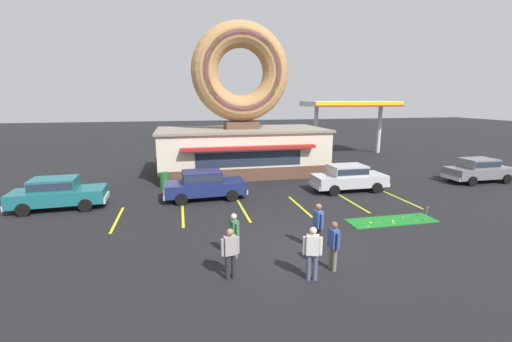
% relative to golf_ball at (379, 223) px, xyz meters
% --- Properties ---
extents(ground_plane, '(160.00, 160.00, 0.00)m').
position_rel_golf_ball_xyz_m(ground_plane, '(-4.48, -1.79, -0.05)').
color(ground_plane, black).
extents(donut_shop_building, '(12.30, 6.75, 10.96)m').
position_rel_golf_ball_xyz_m(donut_shop_building, '(-4.08, 12.16, 3.69)').
color(donut_shop_building, brown).
rests_on(donut_shop_building, ground).
extents(putting_mat, '(4.15, 1.27, 0.03)m').
position_rel_golf_ball_xyz_m(putting_mat, '(0.77, 0.21, -0.04)').
color(putting_mat, '#197523').
rests_on(putting_mat, ground).
extents(mini_donut_near_left, '(0.13, 0.13, 0.04)m').
position_rel_golf_ball_xyz_m(mini_donut_near_left, '(1.77, -0.12, -0.00)').
color(mini_donut_near_left, '#A5724C').
rests_on(mini_donut_near_left, putting_mat).
extents(mini_donut_near_right, '(0.13, 0.13, 0.04)m').
position_rel_golf_ball_xyz_m(mini_donut_near_right, '(0.72, 0.05, -0.00)').
color(mini_donut_near_right, '#E5C666').
rests_on(mini_donut_near_right, putting_mat).
extents(mini_donut_mid_left, '(0.13, 0.13, 0.04)m').
position_rel_golf_ball_xyz_m(mini_donut_mid_left, '(2.41, 0.58, -0.00)').
color(mini_donut_mid_left, brown).
rests_on(mini_donut_mid_left, putting_mat).
extents(mini_donut_mid_centre, '(0.13, 0.13, 0.04)m').
position_rel_golf_ball_xyz_m(mini_donut_mid_centre, '(-0.38, 0.11, -0.00)').
color(mini_donut_mid_centre, '#E5C666').
rests_on(mini_donut_mid_centre, putting_mat).
extents(mini_donut_mid_right, '(0.13, 0.13, 0.04)m').
position_rel_golf_ball_xyz_m(mini_donut_mid_right, '(1.48, 0.42, -0.00)').
color(mini_donut_mid_right, '#A5724C').
rests_on(mini_donut_mid_right, putting_mat).
extents(mini_donut_far_left, '(0.13, 0.13, 0.04)m').
position_rel_golf_ball_xyz_m(mini_donut_far_left, '(-0.79, 0.05, -0.00)').
color(mini_donut_far_left, brown).
rests_on(mini_donut_far_left, putting_mat).
extents(mini_donut_far_centre, '(0.13, 0.13, 0.04)m').
position_rel_golf_ball_xyz_m(mini_donut_far_centre, '(0.57, -0.22, -0.00)').
color(mini_donut_far_centre, '#D17F47').
rests_on(mini_donut_far_centre, putting_mat).
extents(mini_donut_far_right, '(0.13, 0.13, 0.04)m').
position_rel_golf_ball_xyz_m(mini_donut_far_right, '(-0.74, -0.28, -0.00)').
color(mini_donut_far_right, '#D17F47').
rests_on(mini_donut_far_right, putting_mat).
extents(mini_donut_extra, '(0.13, 0.13, 0.04)m').
position_rel_golf_ball_xyz_m(mini_donut_extra, '(2.29, -0.05, -0.00)').
color(mini_donut_extra, brown).
rests_on(mini_donut_extra, putting_mat).
extents(golf_ball, '(0.04, 0.04, 0.04)m').
position_rel_golf_ball_xyz_m(golf_ball, '(0.00, 0.00, 0.00)').
color(golf_ball, white).
rests_on(golf_ball, putting_mat).
extents(putting_flag_pin, '(0.13, 0.01, 0.55)m').
position_rel_golf_ball_xyz_m(putting_flag_pin, '(2.63, 0.19, 0.39)').
color(putting_flag_pin, silver).
rests_on(putting_flag_pin, putting_mat).
extents(car_navy, '(4.63, 2.14, 1.60)m').
position_rel_golf_ball_xyz_m(car_navy, '(-7.38, 5.70, 0.82)').
color(car_navy, navy).
rests_on(car_navy, ground).
extents(car_silver, '(4.56, 1.98, 1.60)m').
position_rel_golf_ball_xyz_m(car_silver, '(1.33, 5.56, 0.82)').
color(car_silver, '#B2B5BA').
rests_on(car_silver, ground).
extents(car_teal, '(4.64, 2.14, 1.60)m').
position_rel_golf_ball_xyz_m(car_teal, '(-14.78, 5.57, 0.82)').
color(car_teal, '#196066').
rests_on(car_teal, ground).
extents(car_grey, '(4.57, 2.00, 1.60)m').
position_rel_golf_ball_xyz_m(car_grey, '(11.00, 5.75, 0.82)').
color(car_grey, slate).
rests_on(car_grey, ground).
extents(pedestrian_blue_sweater_man, '(0.59, 0.30, 1.64)m').
position_rel_golf_ball_xyz_m(pedestrian_blue_sweater_man, '(-7.22, -3.27, 0.86)').
color(pedestrian_blue_sweater_man, '#232328').
rests_on(pedestrian_blue_sweater_man, ground).
extents(pedestrian_hooded_kid, '(0.28, 0.59, 1.65)m').
position_rel_golf_ball_xyz_m(pedestrian_hooded_kid, '(-3.87, -3.44, 0.87)').
color(pedestrian_hooded_kid, slate).
rests_on(pedestrian_hooded_kid, ground).
extents(pedestrian_leather_jacket_man, '(0.30, 0.59, 1.76)m').
position_rel_golf_ball_xyz_m(pedestrian_leather_jacket_man, '(-3.74, -1.84, 0.93)').
color(pedestrian_leather_jacket_man, '#232328').
rests_on(pedestrian_leather_jacket_man, ground).
extents(pedestrian_clipboard_woman, '(0.57, 0.35, 1.73)m').
position_rel_golf_ball_xyz_m(pedestrian_clipboard_woman, '(-4.79, -3.90, 0.91)').
color(pedestrian_clipboard_woman, '#474C66').
rests_on(pedestrian_clipboard_woman, ground).
extents(pedestrian_beanie_man, '(0.34, 0.58, 1.61)m').
position_rel_golf_ball_xyz_m(pedestrian_beanie_man, '(-6.87, -1.80, 0.84)').
color(pedestrian_beanie_man, slate).
rests_on(pedestrian_beanie_man, ground).
extents(trash_bin, '(0.57, 0.57, 0.97)m').
position_rel_golf_ball_xyz_m(trash_bin, '(-9.66, 8.81, 0.45)').
color(trash_bin, '#1E662D').
rests_on(trash_bin, ground).
extents(gas_station_canopy, '(9.00, 4.46, 5.30)m').
position_rel_golf_ball_xyz_m(gas_station_canopy, '(8.12, 18.84, 4.81)').
color(gas_station_canopy, silver).
rests_on(gas_station_canopy, ground).
extents(parking_stripe_far_left, '(0.12, 3.60, 0.01)m').
position_rel_golf_ball_xyz_m(parking_stripe_far_left, '(-11.61, 3.21, -0.05)').
color(parking_stripe_far_left, yellow).
rests_on(parking_stripe_far_left, ground).
extents(parking_stripe_left, '(0.12, 3.60, 0.01)m').
position_rel_golf_ball_xyz_m(parking_stripe_left, '(-8.61, 3.21, -0.05)').
color(parking_stripe_left, yellow).
rests_on(parking_stripe_left, ground).
extents(parking_stripe_mid_left, '(0.12, 3.60, 0.01)m').
position_rel_golf_ball_xyz_m(parking_stripe_mid_left, '(-5.61, 3.21, -0.05)').
color(parking_stripe_mid_left, yellow).
rests_on(parking_stripe_mid_left, ground).
extents(parking_stripe_centre, '(0.12, 3.60, 0.01)m').
position_rel_golf_ball_xyz_m(parking_stripe_centre, '(-2.61, 3.21, -0.05)').
color(parking_stripe_centre, yellow).
rests_on(parking_stripe_centre, ground).
extents(parking_stripe_mid_right, '(0.12, 3.60, 0.01)m').
position_rel_golf_ball_xyz_m(parking_stripe_mid_right, '(0.39, 3.21, -0.05)').
color(parking_stripe_mid_right, yellow).
rests_on(parking_stripe_mid_right, ground).
extents(parking_stripe_right, '(0.12, 3.60, 0.01)m').
position_rel_golf_ball_xyz_m(parking_stripe_right, '(3.39, 3.21, -0.05)').
color(parking_stripe_right, yellow).
rests_on(parking_stripe_right, ground).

